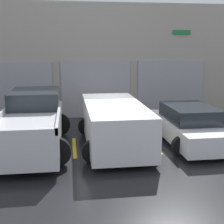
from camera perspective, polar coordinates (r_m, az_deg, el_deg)
ground_plane at (r=12.55m, az=-0.75°, el=-3.82°), size 28.00×28.00×0.00m
shophouse_building at (r=15.36m, az=-2.39°, el=9.10°), size 14.52×0.68×5.42m
pickup_truck at (r=10.95m, az=-14.28°, el=-1.88°), size 2.52×5.27×1.81m
sedan_white at (r=11.53m, az=14.06°, el=-2.42°), size 2.22×4.25×1.32m
sedan_side at (r=10.74m, az=0.37°, el=-2.02°), size 2.39×4.86×1.49m
parking_stripe_left at (r=10.85m, az=-6.90°, el=-6.43°), size 0.12×2.20×0.01m
parking_stripe_centre at (r=11.23m, az=7.38°, el=-5.80°), size 0.12×2.20×0.01m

